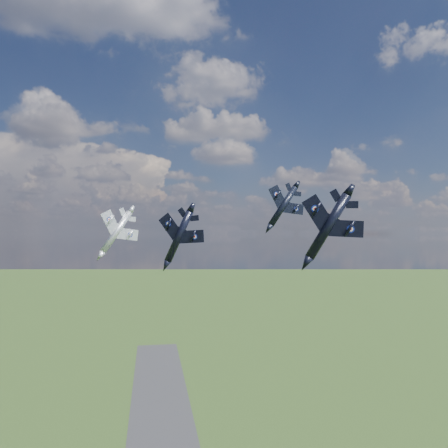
{
  "coord_description": "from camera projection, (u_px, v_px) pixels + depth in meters",
  "views": [
    {
      "loc": [
        -4.92,
        -74.01,
        81.02
      ],
      "look_at": [
        9.47,
        11.47,
        83.02
      ],
      "focal_mm": 35.0,
      "sensor_mm": 36.0,
      "label": 1
    }
  ],
  "objects": [
    {
      "name": "jet_high_navy",
      "position": [
        283.0,
        206.0,
        103.35
      ],
      "size": [
        11.93,
        15.96,
        8.73
      ],
      "primitive_type": null,
      "rotation": [
        0.0,
        0.6,
        0.08
      ],
      "color": "black"
    },
    {
      "name": "jet_left_silver",
      "position": [
        116.0,
        232.0,
        93.23
      ],
      "size": [
        15.02,
        17.13,
        8.23
      ],
      "primitive_type": null,
      "rotation": [
        0.0,
        0.6,
        0.42
      ],
      "color": "#B3B7BE"
    },
    {
      "name": "jet_right_navy",
      "position": [
        328.0,
        226.0,
        71.67
      ],
      "size": [
        16.46,
        19.35,
        8.93
      ],
      "primitive_type": null,
      "rotation": [
        0.0,
        0.53,
        -0.32
      ],
      "color": "black"
    },
    {
      "name": "jet_lead_navy",
      "position": [
        179.0,
        236.0,
        78.57
      ],
      "size": [
        14.44,
        16.39,
        6.68
      ],
      "primitive_type": null,
      "rotation": [
        0.0,
        0.44,
        -0.39
      ],
      "color": "black"
    }
  ]
}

